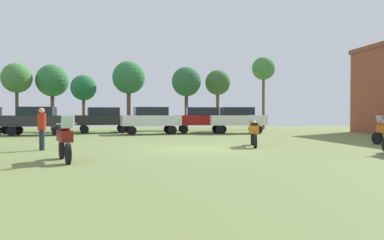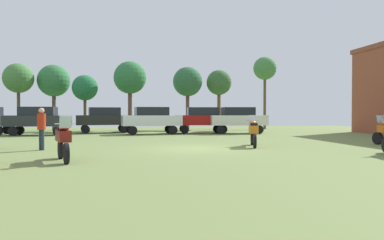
% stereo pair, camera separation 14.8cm
% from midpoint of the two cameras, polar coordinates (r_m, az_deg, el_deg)
% --- Properties ---
extents(ground_plane, '(44.00, 52.00, 0.02)m').
position_cam_midpoint_polar(ground_plane, '(16.13, 0.68, -4.50)').
color(ground_plane, olive).
extents(motorcycle_3, '(0.78, 2.23, 1.46)m').
position_cam_midpoint_polar(motorcycle_3, '(17.28, 9.82, -1.71)').
color(motorcycle_3, black).
rests_on(motorcycle_3, ground).
extents(motorcycle_9, '(0.84, 2.05, 1.48)m').
position_cam_midpoint_polar(motorcycle_9, '(12.48, -19.16, -2.82)').
color(motorcycle_9, black).
rests_on(motorcycle_9, ground).
extents(car_1, '(4.41, 2.09, 2.00)m').
position_cam_midpoint_polar(car_1, '(28.29, 1.86, 0.30)').
color(car_1, black).
rests_on(car_1, ground).
extents(car_2, '(4.30, 1.80, 2.00)m').
position_cam_midpoint_polar(car_2, '(27.92, -22.76, 0.21)').
color(car_2, black).
rests_on(car_2, ground).
extents(car_3, '(4.54, 2.49, 2.00)m').
position_cam_midpoint_polar(car_3, '(29.49, -13.38, 0.31)').
color(car_3, black).
rests_on(car_3, ground).
extents(car_4, '(4.49, 2.31, 2.00)m').
position_cam_midpoint_polar(car_4, '(27.07, -6.19, 0.26)').
color(car_4, black).
rests_on(car_4, ground).
extents(car_5, '(4.35, 1.92, 2.00)m').
position_cam_midpoint_polar(car_5, '(28.10, 7.31, 0.29)').
color(car_5, black).
rests_on(car_5, ground).
extents(person_1, '(0.48, 0.48, 1.78)m').
position_cam_midpoint_polar(person_1, '(16.56, -22.23, -0.78)').
color(person_1, '#23313F').
rests_on(person_1, ground).
extents(tree_1, '(2.41, 2.41, 5.71)m').
position_cam_midpoint_polar(tree_1, '(35.43, 4.36, 5.75)').
color(tree_1, brown).
rests_on(tree_1, ground).
extents(tree_2, '(2.80, 2.80, 5.95)m').
position_cam_midpoint_polar(tree_2, '(34.89, -0.57, 5.93)').
color(tree_2, brown).
rests_on(tree_2, ground).
extents(tree_4, '(2.94, 2.94, 6.25)m').
position_cam_midpoint_polar(tree_4, '(33.70, -9.55, 6.46)').
color(tree_4, brown).
rests_on(tree_4, ground).
extents(tree_5, '(2.55, 2.55, 5.83)m').
position_cam_midpoint_polar(tree_5, '(34.80, -25.40, 5.86)').
color(tree_5, '#4E412A').
rests_on(tree_5, ground).
extents(tree_6, '(2.87, 2.87, 5.91)m').
position_cam_midpoint_polar(tree_6, '(35.21, -20.68, 5.70)').
color(tree_6, brown).
rests_on(tree_6, ground).
extents(tree_7, '(2.25, 2.25, 4.92)m').
position_cam_midpoint_polar(tree_7, '(33.61, -16.28, 4.79)').
color(tree_7, brown).
rests_on(tree_7, ground).
extents(tree_8, '(2.22, 2.22, 7.00)m').
position_cam_midpoint_polar(tree_8, '(36.27, 11.44, 7.77)').
color(tree_8, brown).
rests_on(tree_8, ground).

